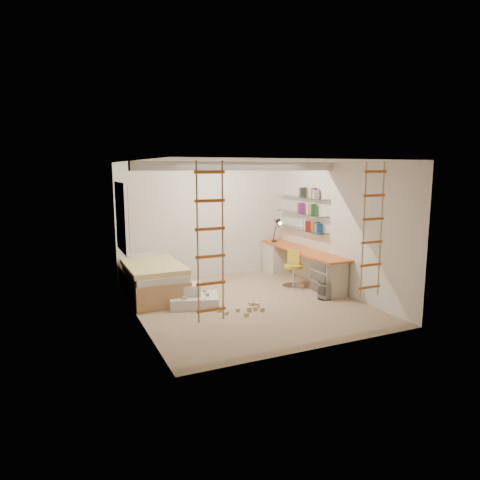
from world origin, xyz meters
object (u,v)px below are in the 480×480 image
desk (301,264)px  swivel_chair (293,274)px  bed (152,279)px  play_platform (192,297)px

desk → swivel_chair: 0.46m
bed → swivel_chair: size_ratio=2.54×
desk → play_platform: bearing=-168.6°
desk → play_platform: desk is taller
desk → play_platform: size_ratio=2.74×
bed → swivel_chair: bearing=-12.7°
play_platform → bed: bearing=120.3°
desk → bed: 3.22m
desk → bed: (-3.20, 0.36, -0.07)m
desk → bed: desk is taller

